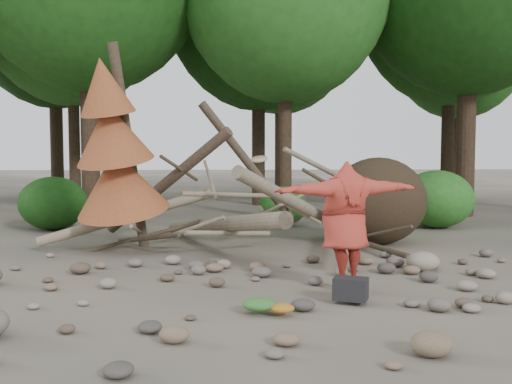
{
  "coord_description": "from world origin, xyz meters",
  "views": [
    {
      "loc": [
        -0.93,
        -8.4,
        2.09
      ],
      "look_at": [
        -0.34,
        1.5,
        1.4
      ],
      "focal_mm": 40.0,
      "sensor_mm": 36.0,
      "label": 1
    }
  ],
  "objects": [
    {
      "name": "cloth_orange",
      "position": [
        -0.17,
        -1.29,
        0.06
      ],
      "size": [
        0.32,
        0.26,
        0.12
      ],
      "primitive_type": "ellipsoid",
      "color": "#AA691D",
      "rests_on": "ground"
    },
    {
      "name": "cloth_green",
      "position": [
        -0.46,
        -1.18,
        0.08
      ],
      "size": [
        0.45,
        0.37,
        0.17
      ],
      "primitive_type": "ellipsoid",
      "color": "#336D2B",
      "rests_on": "ground"
    },
    {
      "name": "bush_right",
      "position": [
        5.0,
        7.0,
        0.8
      ],
      "size": [
        2.0,
        2.0,
        1.6
      ],
      "primitive_type": "ellipsoid",
      "color": "#2B6E22",
      "rests_on": "ground"
    },
    {
      "name": "backpack",
      "position": [
        0.84,
        -0.74,
        0.15
      ],
      "size": [
        0.54,
        0.46,
        0.3
      ],
      "primitive_type": "cube",
      "rotation": [
        0.0,
        0.0,
        -0.41
      ],
      "color": "black",
      "rests_on": "ground"
    },
    {
      "name": "boulder_front_right",
      "position": [
        1.21,
        -2.8,
        0.13
      ],
      "size": [
        0.43,
        0.39,
        0.26
      ],
      "primitive_type": "ellipsoid",
      "color": "#756049",
      "rests_on": "ground"
    },
    {
      "name": "deadfall_pile",
      "position": [
        2.02,
        4.24,
        0.95
      ],
      "size": [
        8.55,
        5.24,
        3.3
      ],
      "color": "#332619",
      "rests_on": "ground"
    },
    {
      "name": "frisbee_thrower",
      "position": [
        0.91,
        0.01,
        1.02
      ],
      "size": [
        2.6,
        1.17,
        1.98
      ],
      "color": "#AA3126",
      "rests_on": "ground"
    },
    {
      "name": "ground",
      "position": [
        0.0,
        0.0,
        0.0
      ],
      "size": [
        120.0,
        120.0,
        0.0
      ],
      "primitive_type": "plane",
      "color": "#514C44",
      "rests_on": "ground"
    },
    {
      "name": "bush_mid",
      "position": [
        0.8,
        7.8,
        0.56
      ],
      "size": [
        1.4,
        1.4,
        1.12
      ],
      "primitive_type": "ellipsoid",
      "color": "#225D1B",
      "rests_on": "ground"
    },
    {
      "name": "dead_conifer",
      "position": [
        -3.12,
        3.37,
        2.11
      ],
      "size": [
        2.06,
        2.16,
        4.35
      ],
      "color": "#4C3F30",
      "rests_on": "ground"
    },
    {
      "name": "boulder_mid_right",
      "position": [
        2.59,
        1.32,
        0.17
      ],
      "size": [
        0.58,
        0.52,
        0.35
      ],
      "primitive_type": "ellipsoid",
      "color": "gray",
      "rests_on": "ground"
    },
    {
      "name": "bush_left",
      "position": [
        -5.5,
        7.2,
        0.72
      ],
      "size": [
        1.8,
        1.8,
        1.44
      ],
      "primitive_type": "ellipsoid",
      "color": "#194913",
      "rests_on": "ground"
    }
  ]
}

